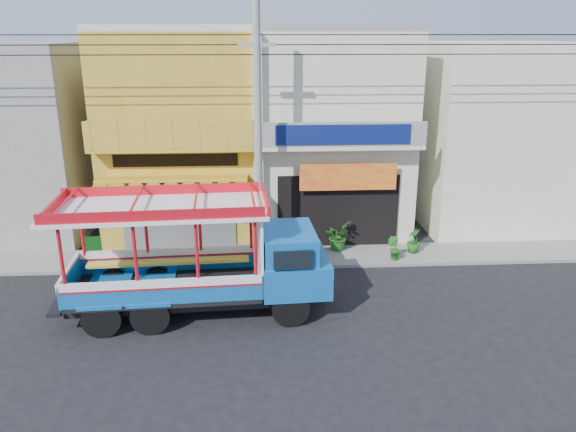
{
  "coord_description": "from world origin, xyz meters",
  "views": [
    {
      "loc": [
        -1.09,
        -15.2,
        8.0
      ],
      "look_at": [
        -0.05,
        2.5,
        2.16
      ],
      "focal_mm": 35.0,
      "sensor_mm": 36.0,
      "label": 1
    }
  ],
  "objects_px": {
    "potted_plant_a": "(338,236)",
    "potted_plant_c": "(414,241)",
    "songthaew_truck": "(216,258)",
    "green_sign": "(93,251)",
    "potted_plant_b": "(394,248)",
    "utility_pole": "(262,126)"
  },
  "relations": [
    {
      "from": "green_sign",
      "to": "potted_plant_c",
      "type": "relative_size",
      "value": 1.03
    },
    {
      "from": "songthaew_truck",
      "to": "potted_plant_c",
      "type": "xyz_separation_m",
      "value": [
        7.06,
        4.11,
        -1.18
      ]
    },
    {
      "from": "utility_pole",
      "to": "green_sign",
      "type": "height_order",
      "value": "utility_pole"
    },
    {
      "from": "potted_plant_c",
      "to": "utility_pole",
      "type": "bearing_deg",
      "value": -78.46
    },
    {
      "from": "utility_pole",
      "to": "green_sign",
      "type": "bearing_deg",
      "value": 174.69
    },
    {
      "from": "potted_plant_a",
      "to": "potted_plant_b",
      "type": "relative_size",
      "value": 1.31
    },
    {
      "from": "potted_plant_c",
      "to": "green_sign",
      "type": "bearing_deg",
      "value": -85.36
    },
    {
      "from": "utility_pole",
      "to": "potted_plant_a",
      "type": "xyz_separation_m",
      "value": [
        2.8,
        1.23,
        -4.36
      ]
    },
    {
      "from": "green_sign",
      "to": "potted_plant_b",
      "type": "height_order",
      "value": "green_sign"
    },
    {
      "from": "potted_plant_a",
      "to": "potted_plant_c",
      "type": "relative_size",
      "value": 1.21
    },
    {
      "from": "potted_plant_a",
      "to": "potted_plant_b",
      "type": "xyz_separation_m",
      "value": [
        1.9,
        -1.1,
        -0.13
      ]
    },
    {
      "from": "potted_plant_a",
      "to": "potted_plant_c",
      "type": "xyz_separation_m",
      "value": [
        2.8,
        -0.44,
        -0.1
      ]
    },
    {
      "from": "utility_pole",
      "to": "songthaew_truck",
      "type": "relative_size",
      "value": 3.52
    },
    {
      "from": "songthaew_truck",
      "to": "potted_plant_a",
      "type": "distance_m",
      "value": 6.32
    },
    {
      "from": "potted_plant_b",
      "to": "green_sign",
      "type": "bearing_deg",
      "value": 33.94
    },
    {
      "from": "songthaew_truck",
      "to": "potted_plant_a",
      "type": "bearing_deg",
      "value": 46.95
    },
    {
      "from": "green_sign",
      "to": "songthaew_truck",
      "type": "bearing_deg",
      "value": -39.88
    },
    {
      "from": "songthaew_truck",
      "to": "green_sign",
      "type": "height_order",
      "value": "songthaew_truck"
    },
    {
      "from": "utility_pole",
      "to": "potted_plant_b",
      "type": "bearing_deg",
      "value": 1.5
    },
    {
      "from": "utility_pole",
      "to": "potted_plant_a",
      "type": "distance_m",
      "value": 5.32
    },
    {
      "from": "potted_plant_c",
      "to": "potted_plant_b",
      "type": "bearing_deg",
      "value": -50.35
    },
    {
      "from": "songthaew_truck",
      "to": "potted_plant_a",
      "type": "relative_size",
      "value": 7.22
    }
  ]
}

